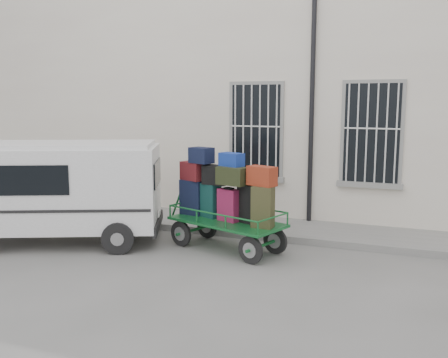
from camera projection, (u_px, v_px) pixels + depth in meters
ground at (229, 258)px, 9.52m from camera, size 80.00×80.00×0.00m
building at (296, 100)px, 14.13m from camera, size 24.00×5.15×6.00m
sidewalk at (262, 227)px, 11.54m from camera, size 24.00×1.70×0.15m
luggage_cart at (225, 199)px, 9.93m from camera, size 2.76×1.75×2.03m
van at (58, 186)px, 10.38m from camera, size 4.52×3.26×2.12m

